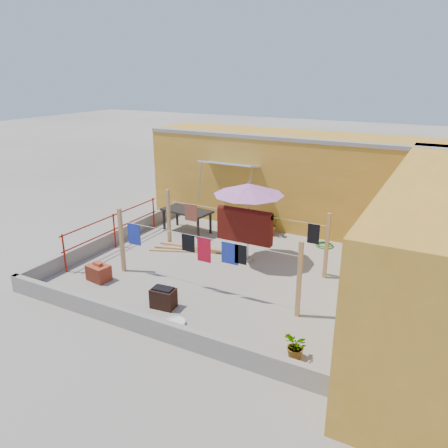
{
  "coord_description": "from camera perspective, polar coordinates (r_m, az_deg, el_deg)",
  "views": [
    {
      "loc": [
        5.1,
        -9.76,
        5.21
      ],
      "look_at": [
        -0.28,
        0.3,
        1.21
      ],
      "focal_mm": 35.0,
      "sensor_mm": 36.0,
      "label": 1
    }
  ],
  "objects": [
    {
      "name": "wall_right",
      "position": [
        10.41,
        26.81,
        -3.15
      ],
      "size": [
        2.4,
        9.0,
        3.2
      ],
      "primitive_type": "cube",
      "color": "orange",
      "rests_on": "ground"
    },
    {
      "name": "red_railing",
      "position": [
        13.84,
        -14.17,
        -0.2
      ],
      "size": [
        0.05,
        4.2,
        1.1
      ],
      "color": "maroon",
      "rests_on": "ground"
    },
    {
      "name": "water_jug_a",
      "position": [
        11.27,
        16.55,
        -8.22
      ],
      "size": [
        0.22,
        0.22,
        0.35
      ],
      "color": "silver",
      "rests_on": "ground"
    },
    {
      "name": "water_jug_b",
      "position": [
        12.83,
        19.33,
        -5.15
      ],
      "size": [
        0.19,
        0.19,
        0.3
      ],
      "color": "silver",
      "rests_on": "ground"
    },
    {
      "name": "ground",
      "position": [
        12.18,
        0.48,
        -5.99
      ],
      "size": [
        80.0,
        80.0,
        0.0
      ],
      "primitive_type": "plane",
      "color": "#9E998E",
      "rests_on": "ground"
    },
    {
      "name": "plant_back_b",
      "position": [
        13.91,
        20.52,
        -2.4
      ],
      "size": [
        0.46,
        0.46,
        0.7
      ],
      "primitive_type": "imported",
      "rotation": [
        0.0,
        0.0,
        1.75
      ],
      "color": "#1C5418",
      "rests_on": "ground"
    },
    {
      "name": "parapet_left",
      "position": [
        14.3,
        -14.17,
        -1.71
      ],
      "size": [
        0.16,
        7.3,
        0.44
      ],
      "primitive_type": "cube",
      "color": "gray",
      "rests_on": "ground"
    },
    {
      "name": "green_hose",
      "position": [
        14.11,
        13.02,
        -2.69
      ],
      "size": [
        0.56,
        0.56,
        0.08
      ],
      "color": "#176920",
      "rests_on": "ground"
    },
    {
      "name": "white_basin",
      "position": [
        9.79,
        -6.35,
        -12.67
      ],
      "size": [
        0.46,
        0.46,
        0.08
      ],
      "color": "silver",
      "rests_on": "ground"
    },
    {
      "name": "plant_back_a",
      "position": [
        14.7,
        6.12,
        0.04
      ],
      "size": [
        0.73,
        0.65,
        0.76
      ],
      "primitive_type": "imported",
      "rotation": [
        0.0,
        0.0,
        0.09
      ],
      "color": "#1C5418",
      "rests_on": "ground"
    },
    {
      "name": "plant_right_b",
      "position": [
        11.63,
        18.64,
        -6.65
      ],
      "size": [
        0.41,
        0.44,
        0.63
      ],
      "primitive_type": "imported",
      "rotation": [
        0.0,
        0.0,
        4.25
      ],
      "color": "#1C5418",
      "rests_on": "ground"
    },
    {
      "name": "plant_right_c",
      "position": [
        8.71,
        9.41,
        -15.52
      ],
      "size": [
        0.62,
        0.64,
        0.54
      ],
      "primitive_type": "imported",
      "rotation": [
        0.0,
        0.0,
        5.32
      ],
      "color": "#1C5418",
      "rests_on": "ground"
    },
    {
      "name": "plant_right_a",
      "position": [
        12.18,
        16.99,
        -4.83
      ],
      "size": [
        0.49,
        0.5,
        0.8
      ],
      "primitive_type": "imported",
      "rotation": [
        0.0,
        0.0,
        2.31
      ],
      "color": "#1C5418",
      "rests_on": "ground"
    },
    {
      "name": "brick_stack",
      "position": [
        11.98,
        -16.05,
        -6.1
      ],
      "size": [
        0.64,
        0.5,
        0.51
      ],
      "color": "#AB4027",
      "rests_on": "ground"
    },
    {
      "name": "clothesline_rig",
      "position": [
        12.2,
        2.05,
        -0.73
      ],
      "size": [
        5.09,
        2.35,
        1.8
      ],
      "color": "tan",
      "rests_on": "ground"
    },
    {
      "name": "brazier",
      "position": [
        10.36,
        -7.92,
        -9.51
      ],
      "size": [
        0.59,
        0.42,
        0.5
      ],
      "color": "black",
      "rests_on": "ground"
    },
    {
      "name": "lumber_pile",
      "position": [
        13.45,
        -4.85,
        -3.23
      ],
      "size": [
        2.17,
        0.95,
        0.13
      ],
      "color": "tan",
      "rests_on": "ground"
    },
    {
      "name": "patio_umbrella",
      "position": [
        12.07,
        3.26,
        4.51
      ],
      "size": [
        2.0,
        2.0,
        2.37
      ],
      "color": "gray",
      "rests_on": "ground"
    },
    {
      "name": "outdoor_table",
      "position": [
        14.8,
        -4.88,
        1.58
      ],
      "size": [
        1.78,
        1.04,
        0.79
      ],
      "color": "black",
      "rests_on": "ground"
    },
    {
      "name": "parapet_front",
      "position": [
        9.44,
        -9.92,
        -12.91
      ],
      "size": [
        8.3,
        0.16,
        0.44
      ],
      "primitive_type": "cube",
      "color": "gray",
      "rests_on": "ground"
    },
    {
      "name": "wall_back",
      "position": [
        15.59,
        10.21,
        5.67
      ],
      "size": [
        11.0,
        3.27,
        3.21
      ],
      "color": "orange",
      "rests_on": "ground"
    }
  ]
}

